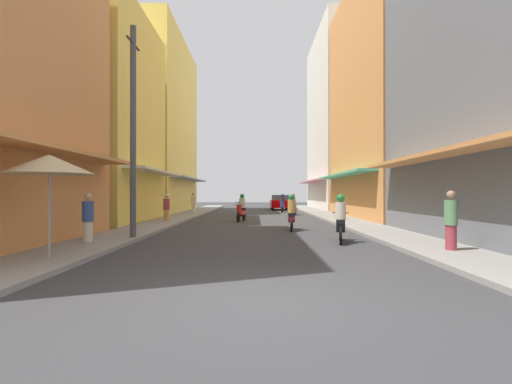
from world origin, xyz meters
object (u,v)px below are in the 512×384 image
object	(u,v)px
motorbike_black	(342,221)
pedestrian_midway	(89,219)
motorbike_white	(241,208)
pedestrian_crossing	(195,204)
motorbike_blue	(283,204)
motorbike_red	(242,209)
vendor_umbrella	(51,164)
parked_car	(281,202)
utility_pole	(134,131)
pedestrian_far	(452,223)
motorbike_maroon	(293,214)
motorbike_green	(294,205)
pedestrian_foreground	(168,206)

from	to	relation	value
motorbike_black	pedestrian_midway	world-z (taller)	pedestrian_midway
motorbike_white	pedestrian_crossing	bearing A→B (deg)	172.07
motorbike_blue	pedestrian_midway	xyz separation A→B (m)	(-7.43, -20.15, 0.11)
motorbike_blue	motorbike_white	bearing A→B (deg)	-127.81
motorbike_blue	motorbike_red	bearing A→B (deg)	-106.75
motorbike_white	vendor_umbrella	size ratio (longest dim) A/B	0.71
motorbike_black	vendor_umbrella	xyz separation A→B (m)	(-7.60, -3.56, 1.58)
parked_car	utility_pole	distance (m)	24.55
parked_car	pedestrian_far	size ratio (longest dim) A/B	2.43
vendor_umbrella	pedestrian_midway	bearing A→B (deg)	97.43
motorbike_blue	motorbike_maroon	xyz separation A→B (m)	(-0.68, -15.43, 0.00)
motorbike_black	pedestrian_far	world-z (taller)	pedestrian_far
utility_pole	parked_car	bearing A→B (deg)	74.55
motorbike_red	vendor_umbrella	bearing A→B (deg)	-107.36
motorbike_black	pedestrian_far	size ratio (longest dim) A/B	1.06
pedestrian_crossing	pedestrian_far	world-z (taller)	pedestrian_far
vendor_umbrella	motorbike_maroon	bearing A→B (deg)	49.77
motorbike_maroon	parked_car	size ratio (longest dim) A/B	0.44
motorbike_blue	motorbike_maroon	world-z (taller)	same
pedestrian_crossing	pedestrian_midway	size ratio (longest dim) A/B	1.01
motorbike_green	utility_pole	distance (m)	16.87
motorbike_white	pedestrian_crossing	distance (m)	3.51
motorbike_blue	pedestrian_far	distance (m)	22.01
motorbike_maroon	motorbike_white	xyz separation A→B (m)	(-2.74, 11.01, -0.20)
motorbike_maroon	pedestrian_foreground	distance (m)	7.65
motorbike_black	pedestrian_foreground	size ratio (longest dim) A/B	1.09
motorbike_blue	utility_pole	size ratio (longest dim) A/B	0.25
pedestrian_crossing	motorbike_green	bearing A→B (deg)	0.60
motorbike_white	pedestrian_far	bearing A→B (deg)	-70.01
pedestrian_foreground	pedestrian_far	xyz separation A→B (m)	(10.03, -10.51, -0.08)
motorbike_green	pedestrian_midway	size ratio (longest dim) A/B	1.11
motorbike_maroon	pedestrian_far	xyz separation A→B (m)	(3.59, -6.39, 0.14)
motorbike_maroon	pedestrian_crossing	bearing A→B (deg)	118.36
motorbike_green	motorbike_black	bearing A→B (deg)	-89.81
motorbike_red	pedestrian_crossing	world-z (taller)	pedestrian_crossing
motorbike_black	pedestrian_crossing	bearing A→B (deg)	115.63
motorbike_black	utility_pole	size ratio (longest dim) A/B	0.24
motorbike_green	pedestrian_midway	xyz separation A→B (m)	(-7.91, -16.30, 0.11)
motorbike_blue	vendor_umbrella	xyz separation A→B (m)	(-7.06, -22.97, 1.58)
utility_pole	motorbike_blue	bearing A→B (deg)	71.25
parked_car	pedestrian_crossing	world-z (taller)	pedestrian_crossing
utility_pole	motorbike_black	bearing A→B (deg)	-3.78
pedestrian_crossing	motorbike_blue	bearing A→B (deg)	29.73
motorbike_maroon	motorbike_black	size ratio (longest dim) A/B	1.01
motorbike_white	pedestrian_far	xyz separation A→B (m)	(6.33, -17.40, 0.34)
motorbike_white	parked_car	bearing A→B (deg)	68.73
motorbike_green	motorbike_white	size ratio (longest dim) A/B	1.00
pedestrian_midway	motorbike_green	bearing A→B (deg)	64.11
pedestrian_midway	pedestrian_crossing	bearing A→B (deg)	88.10
motorbike_green	parked_car	bearing A→B (deg)	92.89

